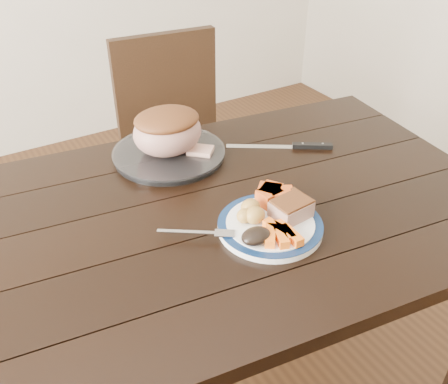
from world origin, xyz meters
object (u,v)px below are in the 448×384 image
fork (202,233)px  roast_joint (167,132)px  pork_slice (291,209)px  carving_knife (299,146)px  serving_platter (169,155)px  dinner_plate (270,226)px  dining_table (193,243)px  chair_far (179,142)px

fork → roast_joint: bearing=109.7°
pork_slice → carving_knife: pork_slice is taller
fork → roast_joint: roast_joint is taller
serving_platter → pork_slice: bearing=-75.5°
dinner_plate → serving_platter: serving_platter is taller
serving_platter → dining_table: bearing=-104.7°
dinner_plate → fork: bearing=163.1°
serving_platter → fork: bearing=-104.8°
serving_platter → chair_far: bearing=61.6°
serving_platter → pork_slice: (0.11, -0.43, 0.03)m
chair_far → serving_platter: 0.57m
fork → carving_knife: (0.46, 0.23, -0.01)m
dining_table → carving_knife: size_ratio=6.07×
dinner_plate → fork: 0.17m
pork_slice → dining_table: bearing=141.0°
chair_far → pork_slice: chair_far is taller
chair_far → dinner_plate: size_ratio=3.74×
carving_knife → dining_table: bearing=-130.3°
chair_far → pork_slice: 0.94m
dining_table → carving_knife: bearing=16.8°
dinner_plate → serving_platter: bearing=97.6°
roast_joint → carving_knife: roast_joint is taller
chair_far → carving_knife: size_ratio=3.32×
dining_table → pork_slice: (0.19, -0.15, 0.13)m
chair_far → serving_platter: size_ratio=2.92×
roast_joint → carving_knife: bearing=-22.6°
serving_platter → pork_slice: size_ratio=3.61×
dining_table → roast_joint: roast_joint is taller
serving_platter → roast_joint: 0.07m
dining_table → carving_knife: carving_knife is taller
carving_knife → serving_platter: bearing=-169.7°
chair_far → fork: (-0.35, -0.84, 0.25)m
dining_table → chair_far: bearing=66.6°
dinner_plate → fork: (-0.16, 0.05, 0.01)m
roast_joint → serving_platter: bearing=0.0°
dinner_plate → roast_joint: 0.44m
carving_knife → roast_joint: bearing=-169.7°
fork → roast_joint: (0.10, 0.38, 0.06)m
dinner_plate → fork: fork is taller
chair_far → roast_joint: size_ratio=4.67×
roast_joint → carving_knife: size_ratio=0.71×
pork_slice → fork: bearing=166.2°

